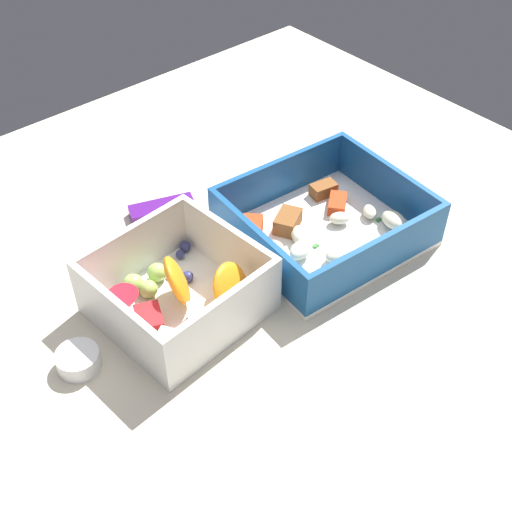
{
  "coord_description": "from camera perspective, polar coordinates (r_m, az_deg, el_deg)",
  "views": [
    {
      "loc": [
        -31.94,
        -34.7,
        47.83
      ],
      "look_at": [
        -1.12,
        0.83,
        4.0
      ],
      "focal_mm": 46.76,
      "sensor_mm": 36.0,
      "label": 1
    }
  ],
  "objects": [
    {
      "name": "candy_bar",
      "position": [
        0.73,
        -8.02,
        3.99
      ],
      "size": [
        7.4,
        4.71,
        1.2
      ],
      "primitive_type": "cube",
      "rotation": [
        0.0,
        0.0,
        -0.36
      ],
      "color": "#51197A",
      "rests_on": "table_surface"
    },
    {
      "name": "table_surface",
      "position": [
        0.66,
        1.2,
        -1.83
      ],
      "size": [
        80.0,
        80.0,
        2.0
      ],
      "primitive_type": "cube",
      "color": "beige",
      "rests_on": "ground"
    },
    {
      "name": "paper_cup_liner",
      "position": [
        0.59,
        -14.96,
        -8.61
      ],
      "size": [
        3.75,
        3.75,
        1.69
      ],
      "primitive_type": "cylinder",
      "color": "white",
      "rests_on": "table_surface"
    },
    {
      "name": "pasta_container",
      "position": [
        0.69,
        5.73,
        2.69
      ],
      "size": [
        19.33,
        17.56,
        5.38
      ],
      "rotation": [
        0.0,
        0.0,
        -0.09
      ],
      "color": "white",
      "rests_on": "table_surface"
    },
    {
      "name": "fruit_bowl",
      "position": [
        0.61,
        -6.72,
        -3.29
      ],
      "size": [
        14.49,
        14.15,
        6.23
      ],
      "rotation": [
        0.0,
        0.0,
        0.08
      ],
      "color": "white",
      "rests_on": "table_surface"
    }
  ]
}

